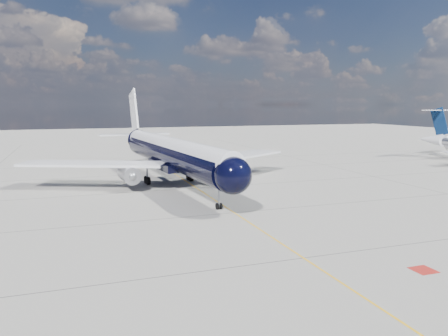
# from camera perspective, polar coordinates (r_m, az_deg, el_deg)

# --- Properties ---
(ground) EXTENTS (320.00, 320.00, 0.00)m
(ground) POSITION_cam_1_polar(r_m,az_deg,el_deg) (66.31, -4.79, -1.85)
(ground) COLOR #99968E
(ground) RESTS_ON ground
(taxiway_centerline) EXTENTS (0.16, 160.00, 0.01)m
(taxiway_centerline) POSITION_cam_1_polar(r_m,az_deg,el_deg) (61.56, -3.61, -2.62)
(taxiway_centerline) COLOR #F1B00C
(taxiway_centerline) RESTS_ON ground
(red_marking) EXTENTS (1.60, 1.60, 0.01)m
(red_marking) POSITION_cam_1_polar(r_m,az_deg,el_deg) (34.80, 24.60, -12.02)
(red_marking) COLOR maroon
(red_marking) RESTS_ON ground
(main_airliner) EXTENTS (41.94, 51.22, 14.79)m
(main_airliner) POSITION_cam_1_polar(r_m,az_deg,el_deg) (65.61, -7.22, 2.05)
(main_airliner) COLOR black
(main_airliner) RESTS_ON ground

